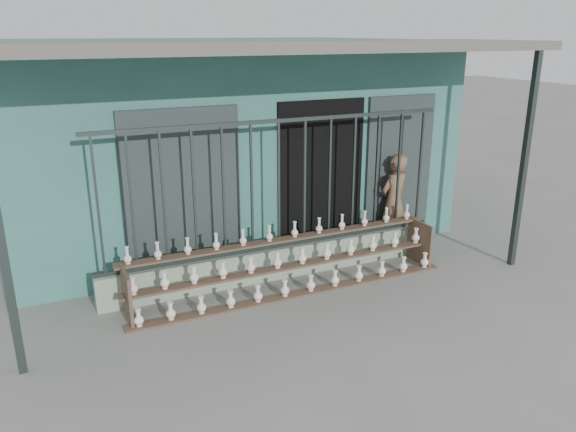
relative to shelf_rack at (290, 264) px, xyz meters
name	(u,v)px	position (x,y,z in m)	size (l,w,h in m)	color
ground	(322,316)	(0.02, -0.89, -0.36)	(60.00, 60.00, 0.00)	slate
workshop_building	(212,132)	(0.02, 3.34, 1.26)	(7.40, 6.60, 3.21)	#336C63
parapet_wall	(279,262)	(0.02, 0.41, -0.14)	(5.00, 0.20, 0.45)	#8EA38C
security_fence	(279,185)	(0.02, 0.41, 0.99)	(5.00, 0.04, 1.80)	#283330
shelf_rack	(290,264)	(0.00, 0.00, 0.00)	(4.50, 0.68, 0.85)	brown
elderly_woman	(394,202)	(2.12, 0.69, 0.41)	(0.56, 0.37, 1.54)	brown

